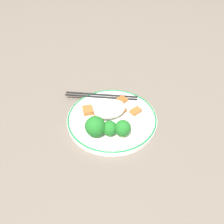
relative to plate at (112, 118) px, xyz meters
The scene contains 12 objects.
ground_plane 0.01m from the plate, ahead, with size 3.00×3.00×0.00m, color #665B51.
plate is the anchor object (origin of this frame).
rice_mound 0.03m from the plate, 78.39° to the left, with size 0.10×0.07×0.04m.
broccoli_back_left 0.09m from the plate, 148.64° to the right, with size 0.06×0.06×0.06m.
broccoli_back_center 0.08m from the plate, 121.57° to the right, with size 0.04×0.04×0.05m.
broccoli_back_right 0.08m from the plate, 94.52° to the right, with size 0.04×0.04×0.05m.
meat_near_front 0.04m from the plate, 27.06° to the left, with size 0.03×0.04×0.01m.
meat_near_left 0.08m from the plate, 136.42° to the left, with size 0.04×0.04×0.01m.
meat_near_right 0.08m from the plate, 41.17° to the left, with size 0.05×0.04×0.01m.
meat_near_back 0.05m from the plate, behind, with size 0.03×0.04×0.01m.
meat_on_rice_edge 0.07m from the plate, 10.85° to the right, with size 0.04×0.03×0.01m.
chopsticks 0.10m from the plate, 83.82° to the left, with size 0.21×0.14×0.01m.
Camera 1 is at (-0.21, -0.41, 0.46)m, focal length 35.00 mm.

